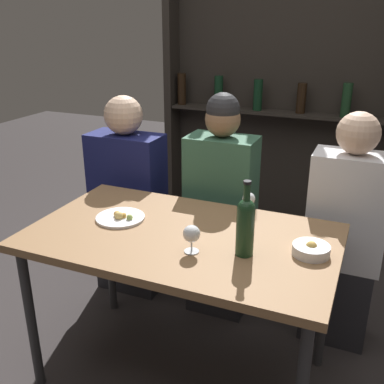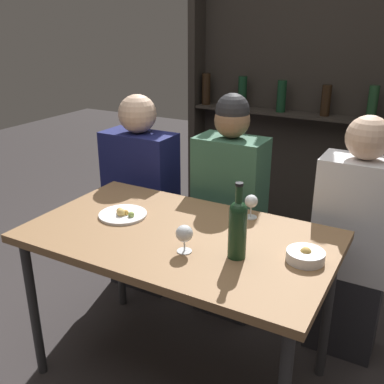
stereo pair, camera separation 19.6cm
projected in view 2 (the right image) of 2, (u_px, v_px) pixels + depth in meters
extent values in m
plane|color=#332D2D|center=(181.00, 372.00, 2.20)|extent=(10.00, 10.00, 0.00)
cube|color=olive|center=(179.00, 237.00, 1.93)|extent=(1.31, 0.76, 0.04)
cylinder|color=#2D2D30|center=(34.00, 309.00, 2.07)|extent=(0.04, 0.04, 0.72)
cylinder|color=#2D2D30|center=(120.00, 250.00, 2.60)|extent=(0.04, 0.04, 0.72)
cylinder|color=#2D2D30|center=(327.00, 311.00, 2.06)|extent=(0.04, 0.04, 0.72)
cube|color=#28231E|center=(308.00, 90.00, 3.31)|extent=(1.76, 0.02, 2.24)
cube|color=#28231E|center=(197.00, 84.00, 3.63)|extent=(0.06, 0.18, 2.24)
cube|color=#28231E|center=(301.00, 115.00, 3.29)|extent=(1.68, 0.18, 0.02)
cylinder|color=black|center=(206.00, 89.00, 3.59)|extent=(0.07, 0.07, 0.25)
cylinder|color=black|center=(242.00, 92.00, 3.47)|extent=(0.07, 0.07, 0.24)
cylinder|color=black|center=(281.00, 96.00, 3.31)|extent=(0.07, 0.07, 0.23)
cylinder|color=black|center=(326.00, 100.00, 3.18)|extent=(0.07, 0.07, 0.22)
cylinder|color=#19381E|center=(373.00, 103.00, 3.02)|extent=(0.07, 0.07, 0.24)
cylinder|color=#19381E|center=(237.00, 234.00, 1.70)|extent=(0.07, 0.07, 0.19)
sphere|color=#19381E|center=(238.00, 210.00, 1.66)|extent=(0.07, 0.07, 0.07)
cylinder|color=#19381E|center=(239.00, 198.00, 1.64)|extent=(0.03, 0.03, 0.10)
cylinder|color=black|center=(239.00, 184.00, 1.62)|extent=(0.03, 0.03, 0.01)
cylinder|color=silver|center=(250.00, 217.00, 2.07)|extent=(0.06, 0.06, 0.00)
cylinder|color=silver|center=(251.00, 211.00, 2.06)|extent=(0.01, 0.01, 0.06)
sphere|color=silver|center=(251.00, 201.00, 2.04)|extent=(0.06, 0.06, 0.06)
cylinder|color=silver|center=(184.00, 251.00, 1.77)|extent=(0.06, 0.06, 0.00)
cylinder|color=silver|center=(184.00, 244.00, 1.76)|extent=(0.01, 0.01, 0.06)
sphere|color=silver|center=(184.00, 234.00, 1.74)|extent=(0.07, 0.07, 0.07)
cylinder|color=white|center=(123.00, 215.00, 2.09)|extent=(0.22, 0.22, 0.01)
sphere|color=#99B256|center=(131.00, 215.00, 2.05)|extent=(0.03, 0.03, 0.03)
sphere|color=gold|center=(126.00, 213.00, 2.07)|extent=(0.03, 0.03, 0.03)
sphere|color=#E5BC66|center=(121.00, 213.00, 2.06)|extent=(0.04, 0.04, 0.04)
sphere|color=gold|center=(120.00, 211.00, 2.09)|extent=(0.03, 0.03, 0.03)
cylinder|color=white|center=(305.00, 256.00, 1.70)|extent=(0.15, 0.15, 0.04)
sphere|color=gold|center=(306.00, 253.00, 1.69)|extent=(0.05, 0.05, 0.05)
cube|color=#26262B|center=(143.00, 251.00, 2.87)|extent=(0.39, 0.22, 0.45)
cube|color=navy|center=(140.00, 178.00, 2.69)|extent=(0.43, 0.22, 0.55)
sphere|color=beige|center=(137.00, 114.00, 2.55)|extent=(0.22, 0.22, 0.22)
cube|color=#26262B|center=(227.00, 275.00, 2.60)|extent=(0.33, 0.22, 0.45)
cube|color=#38664C|center=(230.00, 191.00, 2.41)|extent=(0.37, 0.22, 0.59)
sphere|color=#8C6647|center=(232.00, 120.00, 2.27)|extent=(0.18, 0.18, 0.18)
sphere|color=#262628|center=(232.00, 110.00, 2.25)|extent=(0.17, 0.17, 0.17)
cube|color=#26262B|center=(343.00, 309.00, 2.30)|extent=(0.33, 0.22, 0.45)
cube|color=white|center=(357.00, 218.00, 2.12)|extent=(0.37, 0.22, 0.58)
sphere|color=beige|center=(368.00, 138.00, 1.98)|extent=(0.20, 0.20, 0.20)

